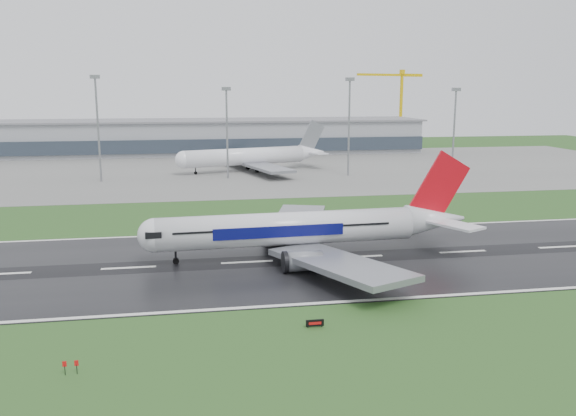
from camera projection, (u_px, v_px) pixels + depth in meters
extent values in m
plane|color=#22491A|center=(129.00, 268.00, 99.08)|extent=(520.00, 520.00, 0.00)
cube|color=black|center=(129.00, 268.00, 99.07)|extent=(400.00, 45.00, 0.10)
cube|color=slate|center=(160.00, 170.00, 219.90)|extent=(400.00, 130.00, 0.08)
cube|color=gray|center=(165.00, 138.00, 276.43)|extent=(240.00, 36.00, 15.00)
cylinder|color=gray|center=(98.00, 131.00, 189.57)|extent=(0.64, 0.64, 32.99)
cylinder|color=gray|center=(227.00, 135.00, 196.75)|extent=(0.64, 0.64, 29.27)
cylinder|color=gray|center=(349.00, 129.00, 203.36)|extent=(0.64, 0.64, 32.46)
cylinder|color=gray|center=(454.00, 133.00, 210.07)|extent=(0.64, 0.64, 29.08)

